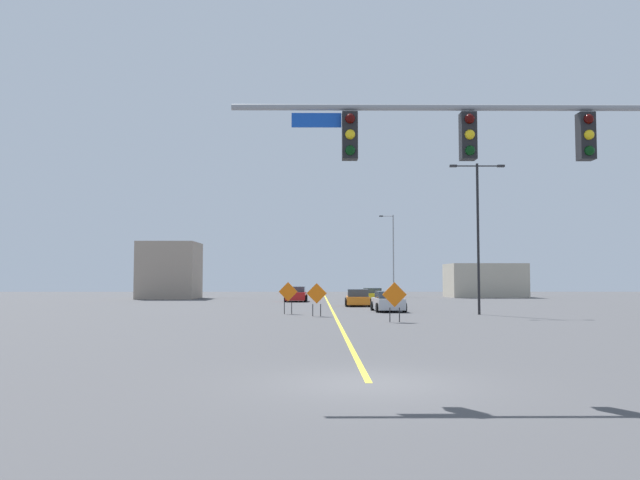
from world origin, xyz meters
name	(u,v)px	position (x,y,z in m)	size (l,w,h in m)	color
ground	(369,383)	(0.00, 0.00, 0.00)	(178.91, 178.91, 0.00)	#444447
road_centre_stripe	(327,300)	(0.00, 49.70, 0.00)	(0.16, 99.40, 0.01)	yellow
traffic_signal_assembly	(533,157)	(3.65, -0.02, 4.93)	(10.56, 0.44, 6.43)	gray
street_lamp_mid_left	(478,226)	(8.96, 25.46, 5.47)	(3.43, 0.24, 9.41)	black
street_lamp_near_left	(393,252)	(8.19, 62.99, 5.37)	(1.77, 0.24, 9.91)	gray
construction_sign_left_shoulder	(317,295)	(-1.09, 23.76, 1.24)	(1.20, 0.23, 1.96)	orange
construction_sign_right_lane	(395,297)	(2.90, 18.81, 1.30)	(1.28, 0.19, 2.05)	orange
construction_sign_median_near	(288,294)	(-2.88, 26.10, 1.28)	(1.20, 0.28, 2.00)	orange
car_silver_mid	(388,302)	(3.74, 29.09, 0.65)	(2.13, 3.91, 1.37)	#B7BABF
car_red_far	(296,294)	(-3.02, 47.07, 0.69)	(2.15, 4.18, 1.43)	red
car_orange_near	(358,298)	(2.24, 37.29, 0.64)	(2.14, 4.09, 1.36)	orange
car_yellow_passing	(372,295)	(4.40, 48.62, 0.61)	(2.33, 4.12, 1.27)	gold
roadside_building_east	(485,280)	(18.65, 60.45, 1.95)	(8.55, 6.45, 3.91)	#B2A893
roadside_building_west	(170,270)	(-17.08, 55.61, 3.07)	(6.08, 6.28, 6.14)	gray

